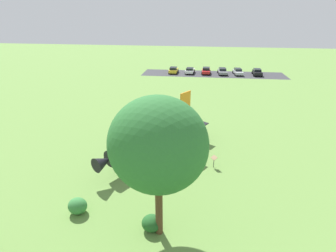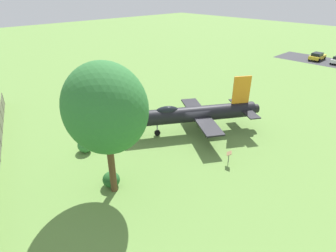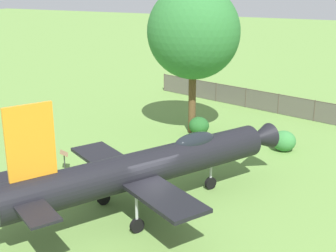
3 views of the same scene
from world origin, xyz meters
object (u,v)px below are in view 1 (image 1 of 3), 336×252
at_px(parked_car_yellow, 173,70).
at_px(parked_car_red, 206,71).
at_px(parked_car_gray, 222,71).
at_px(display_jet, 155,136).
at_px(info_plaque, 214,159).
at_px(parked_car_black, 257,72).
at_px(parked_car_silver, 238,71).
at_px(shrub_by_tree, 151,223).
at_px(shade_tree, 158,146).
at_px(shrub_near_fence, 78,206).
at_px(parked_car_white, 190,70).

bearing_deg(parked_car_yellow, parked_car_red, -87.66).
bearing_deg(parked_car_red, parked_car_gray, 91.59).
xyz_separation_m(display_jet, parked_car_yellow, (-3.43, 41.04, -1.27)).
height_order(display_jet, info_plaque, display_jet).
xyz_separation_m(parked_car_black, parked_car_silver, (-4.49, -0.08, -0.01)).
relative_size(shrub_by_tree, parked_car_black, 0.31).
bearing_deg(shrub_by_tree, parked_car_silver, 78.75).
height_order(shade_tree, parked_car_red, shade_tree).
distance_m(display_jet, info_plaque, 6.33).
height_order(shade_tree, shrub_near_fence, shade_tree).
xyz_separation_m(shade_tree, parked_car_red, (2.23, 51.99, -5.73)).
xyz_separation_m(parked_car_gray, parked_car_white, (-7.83, -0.33, -0.00)).
bearing_deg(parked_car_black, shrub_by_tree, -15.02).
bearing_deg(parked_car_yellow, shade_tree, -173.79).
height_order(shrub_by_tree, parked_car_white, parked_car_white).
distance_m(shrub_by_tree, parked_car_silver, 53.02).
distance_m(display_jet, parked_car_black, 44.82).
bearing_deg(shrub_by_tree, parked_car_white, 91.26).
bearing_deg(parked_car_black, parked_car_yellow, -87.47).
distance_m(parked_car_black, parked_car_silver, 4.49).
xyz_separation_m(parked_car_red, parked_car_white, (-3.92, -0.25, -0.03)).
bearing_deg(parked_car_gray, parked_car_yellow, -91.98).
distance_m(shade_tree, info_plaque, 11.12).
bearing_deg(display_jet, parked_car_gray, -160.63).
bearing_deg(parked_car_red, shrub_near_fence, -9.03).
bearing_deg(parked_car_white, parked_car_silver, -84.87).
xyz_separation_m(shade_tree, parked_car_white, (-1.69, 51.74, -5.75)).
bearing_deg(parked_car_white, shade_tree, -174.98).
bearing_deg(info_plaque, parked_car_white, 97.11).
bearing_deg(info_plaque, shrub_near_fence, -141.47).
bearing_deg(shrub_near_fence, parked_car_silver, 72.62).
relative_size(shrub_near_fence, parked_car_gray, 0.30).
distance_m(display_jet, parked_car_gray, 42.34).
height_order(parked_car_white, parked_car_yellow, parked_car_yellow).
relative_size(shrub_by_tree, parked_car_red, 0.32).
bearing_deg(info_plaque, parked_car_red, 91.90).
distance_m(shrub_near_fence, parked_car_black, 55.18).
height_order(info_plaque, parked_car_yellow, parked_car_yellow).
bearing_deg(parked_car_black, parked_car_white, -87.40).
distance_m(info_plaque, parked_car_yellow, 43.81).
relative_size(display_jet, info_plaque, 11.57).
height_order(info_plaque, parked_car_gray, parked_car_gray).
relative_size(parked_car_black, parked_car_yellow, 1.04).
bearing_deg(parked_car_white, shrub_by_tree, -175.59).
distance_m(parked_car_silver, parked_car_white, 11.49).
bearing_deg(parked_car_yellow, info_plaque, -167.75).
relative_size(shrub_near_fence, info_plaque, 1.22).
xyz_separation_m(shrub_by_tree, parked_car_silver, (10.34, 52.00, 0.18)).
bearing_deg(shrub_by_tree, parked_car_yellow, 95.75).
distance_m(shade_tree, parked_car_yellow, 52.28).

